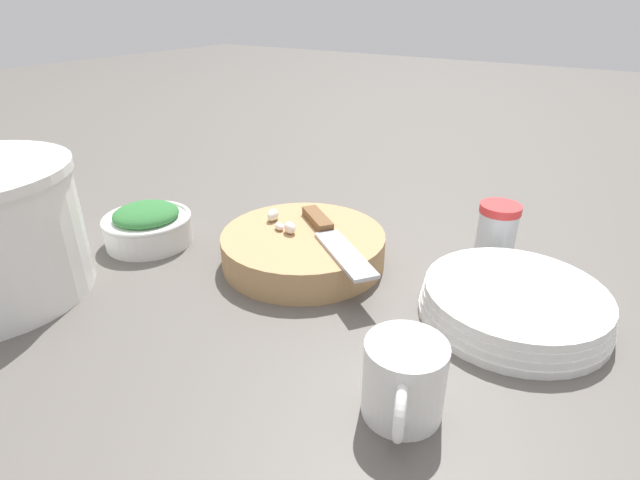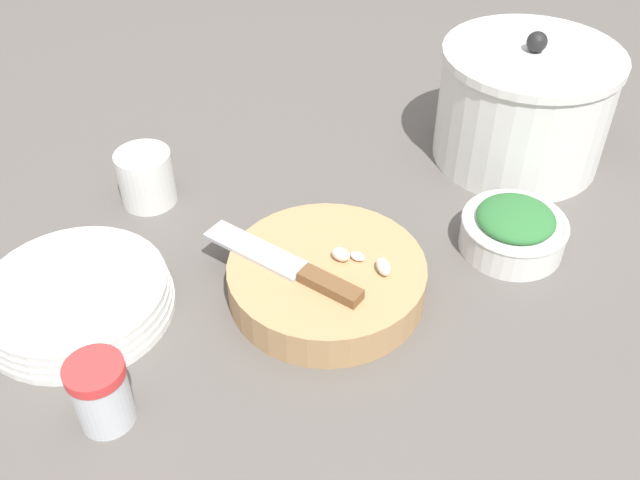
# 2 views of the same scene
# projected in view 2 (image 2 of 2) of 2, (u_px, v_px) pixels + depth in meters

# --- Properties ---
(ground_plane) EXTENTS (5.00, 5.00, 0.00)m
(ground_plane) POSITION_uv_depth(u_px,v_px,m) (299.00, 279.00, 0.87)
(ground_plane) COLOR #56514C
(cutting_board) EXTENTS (0.23, 0.23, 0.05)m
(cutting_board) POSITION_uv_depth(u_px,v_px,m) (327.00, 279.00, 0.83)
(cutting_board) COLOR tan
(cutting_board) RESTS_ON ground_plane
(chef_knife) EXTENTS (0.19, 0.15, 0.01)m
(chef_knife) POSITION_uv_depth(u_px,v_px,m) (291.00, 267.00, 0.81)
(chef_knife) COLOR brown
(chef_knife) RESTS_ON cutting_board
(garlic_cloves) EXTENTS (0.07, 0.05, 0.02)m
(garlic_cloves) POSITION_uv_depth(u_px,v_px,m) (362.00, 260.00, 0.81)
(garlic_cloves) COLOR silver
(garlic_cloves) RESTS_ON cutting_board
(herb_bowl) EXTENTS (0.13, 0.13, 0.06)m
(herb_bowl) POSITION_uv_depth(u_px,v_px,m) (513.00, 229.00, 0.89)
(herb_bowl) COLOR silver
(herb_bowl) RESTS_ON ground_plane
(spice_jar) EXTENTS (0.06, 0.06, 0.08)m
(spice_jar) POSITION_uv_depth(u_px,v_px,m) (101.00, 393.00, 0.69)
(spice_jar) COLOR silver
(spice_jar) RESTS_ON ground_plane
(coffee_mug) EXTENTS (0.07, 0.10, 0.08)m
(coffee_mug) POSITION_uv_depth(u_px,v_px,m) (146.00, 177.00, 0.96)
(coffee_mug) COLOR silver
(coffee_mug) RESTS_ON ground_plane
(plate_stack) EXTENTS (0.22, 0.22, 0.04)m
(plate_stack) POSITION_uv_depth(u_px,v_px,m) (76.00, 298.00, 0.81)
(plate_stack) COLOR silver
(plate_stack) RESTS_ON ground_plane
(stock_pot) EXTENTS (0.25, 0.25, 0.20)m
(stock_pot) POSITION_uv_depth(u_px,v_px,m) (523.00, 106.00, 1.01)
(stock_pot) COLOR silver
(stock_pot) RESTS_ON ground_plane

